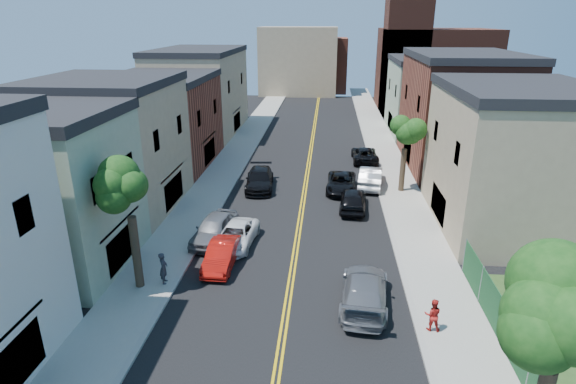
% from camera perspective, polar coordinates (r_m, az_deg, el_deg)
% --- Properties ---
extents(sidewalk_left, '(3.20, 100.00, 0.15)m').
position_cam_1_polar(sidewalk_left, '(49.46, -6.52, 4.67)').
color(sidewalk_left, gray).
rests_on(sidewalk_left, ground).
extents(sidewalk_right, '(3.20, 100.00, 0.15)m').
position_cam_1_polar(sidewalk_right, '(48.90, 12.00, 4.17)').
color(sidewalk_right, gray).
rests_on(sidewalk_right, ground).
extents(curb_left, '(0.30, 100.00, 0.15)m').
position_cam_1_polar(curb_left, '(49.15, -4.51, 4.64)').
color(curb_left, gray).
rests_on(curb_left, ground).
extents(curb_right, '(0.30, 100.00, 0.15)m').
position_cam_1_polar(curb_right, '(48.71, 9.96, 4.25)').
color(curb_right, gray).
rests_on(curb_right, ground).
extents(bldg_left_palegrn, '(9.00, 8.00, 8.50)m').
position_cam_1_polar(bldg_left_palegrn, '(29.05, -28.21, -0.46)').
color(bldg_left_palegrn, gray).
rests_on(bldg_left_palegrn, ground).
extents(bldg_left_tan_near, '(9.00, 10.00, 9.00)m').
position_cam_1_polar(bldg_left_tan_near, '(36.44, -20.92, 4.94)').
color(bldg_left_tan_near, '#998466').
rests_on(bldg_left_tan_near, ground).
extents(bldg_left_brick, '(9.00, 12.00, 8.00)m').
position_cam_1_polar(bldg_left_brick, '(46.42, -15.16, 8.05)').
color(bldg_left_brick, brown).
rests_on(bldg_left_brick, ground).
extents(bldg_left_tan_far, '(9.00, 16.00, 9.50)m').
position_cam_1_polar(bldg_left_tan_far, '(59.42, -10.72, 11.73)').
color(bldg_left_tan_far, '#998466').
rests_on(bldg_left_tan_far, ground).
extents(bldg_right_tan, '(9.00, 12.00, 9.00)m').
position_cam_1_polar(bldg_right_tan, '(34.19, 25.79, 3.27)').
color(bldg_right_tan, '#998466').
rests_on(bldg_right_tan, ground).
extents(bldg_right_brick, '(9.00, 14.00, 10.00)m').
position_cam_1_polar(bldg_right_brick, '(47.05, 20.20, 8.91)').
color(bldg_right_brick, brown).
rests_on(bldg_right_brick, ground).
extents(bldg_right_palegrn, '(9.00, 12.00, 8.50)m').
position_cam_1_polar(bldg_right_palegrn, '(60.61, 16.85, 10.90)').
color(bldg_right_palegrn, gray).
rests_on(bldg_right_palegrn, ground).
extents(church, '(16.20, 14.20, 22.60)m').
position_cam_1_polar(church, '(75.39, 16.65, 14.95)').
color(church, '#4C2319').
rests_on(church, ground).
extents(backdrop_left, '(14.00, 8.00, 12.00)m').
position_cam_1_polar(backdrop_left, '(89.13, 1.26, 15.68)').
color(backdrop_left, '#998466').
rests_on(backdrop_left, ground).
extents(backdrop_center, '(10.00, 8.00, 10.00)m').
position_cam_1_polar(backdrop_center, '(93.04, 3.97, 15.22)').
color(backdrop_center, brown).
rests_on(backdrop_center, ground).
extents(fence_right, '(0.04, 15.00, 1.90)m').
position_cam_1_polar(fence_right, '(21.74, 25.95, -16.44)').
color(fence_right, '#143F1E').
rests_on(fence_right, sidewalk_right).
extents(tree_left_mid, '(5.20, 5.20, 9.29)m').
position_cam_1_polar(tree_left_mid, '(23.78, -19.18, 2.60)').
color(tree_left_mid, '#332419').
rests_on(tree_left_mid, sidewalk_left).
extents(tree_right_corner, '(5.80, 5.80, 10.35)m').
position_cam_1_polar(tree_right_corner, '(13.75, 31.46, -9.19)').
color(tree_right_corner, '#332419').
rests_on(tree_right_corner, sidewalk_right).
extents(tree_right_far, '(4.40, 4.40, 8.03)m').
position_cam_1_polar(tree_right_far, '(37.95, 14.35, 8.18)').
color(tree_right_far, '#332419').
rests_on(tree_right_far, sidewalk_right).
extents(red_sedan, '(1.55, 4.28, 1.40)m').
position_cam_1_polar(red_sedan, '(27.19, -8.11, -7.64)').
color(red_sedan, red).
rests_on(red_sedan, ground).
extents(white_pickup, '(2.59, 4.94, 1.33)m').
position_cam_1_polar(white_pickup, '(29.51, -6.41, -5.29)').
color(white_pickup, white).
rests_on(white_pickup, ground).
extents(grey_car_left, '(2.66, 5.19, 1.69)m').
position_cam_1_polar(grey_car_left, '(30.18, -8.96, -4.43)').
color(grey_car_left, slate).
rests_on(grey_car_left, ground).
extents(black_car_left, '(2.68, 5.64, 1.59)m').
position_cam_1_polar(black_car_left, '(39.04, -3.50, 1.55)').
color(black_car_left, black).
rests_on(black_car_left, ground).
extents(grey_car_right, '(2.82, 5.79, 1.62)m').
position_cam_1_polar(grey_car_right, '(23.84, 9.33, -11.77)').
color(grey_car_right, slate).
rests_on(grey_car_right, ground).
extents(black_car_right, '(2.25, 4.87, 1.62)m').
position_cam_1_polar(black_car_right, '(34.98, 7.97, -0.88)').
color(black_car_right, black).
rests_on(black_car_right, ground).
extents(silver_car_right, '(2.47, 5.40, 1.72)m').
position_cam_1_polar(silver_car_right, '(40.03, 10.07, 1.85)').
color(silver_car_right, '#B4B7BD').
rests_on(silver_car_right, ground).
extents(dark_car_right_far, '(2.51, 5.23, 1.44)m').
position_cam_1_polar(dark_car_right_far, '(47.15, 9.35, 4.56)').
color(dark_car_right_far, black).
rests_on(dark_car_right_far, ground).
extents(black_suv_lane, '(2.61, 5.19, 1.41)m').
position_cam_1_polar(black_suv_lane, '(38.65, 6.52, 1.12)').
color(black_suv_lane, black).
rests_on(black_suv_lane, ground).
extents(pedestrian_left, '(0.53, 0.70, 1.75)m').
position_cam_1_polar(pedestrian_left, '(25.84, -14.98, -8.96)').
color(pedestrian_left, '#292931').
rests_on(pedestrian_left, sidewalk_left).
extents(pedestrian_right, '(0.82, 0.68, 1.57)m').
position_cam_1_polar(pedestrian_right, '(22.59, 17.27, -14.14)').
color(pedestrian_right, red).
rests_on(pedestrian_right, sidewalk_right).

